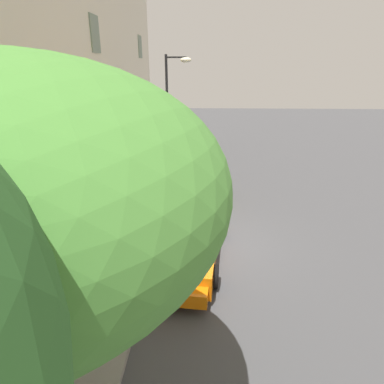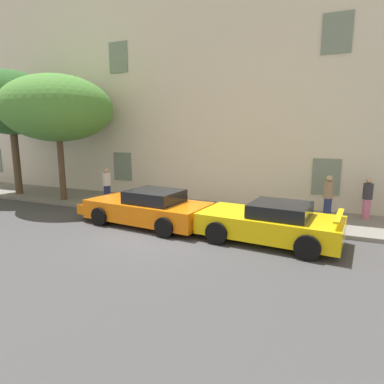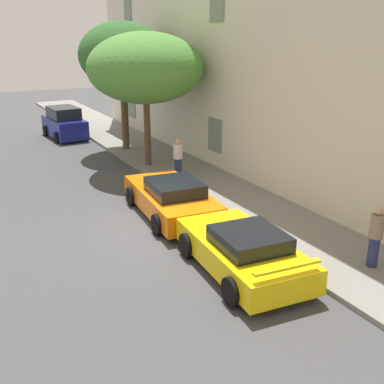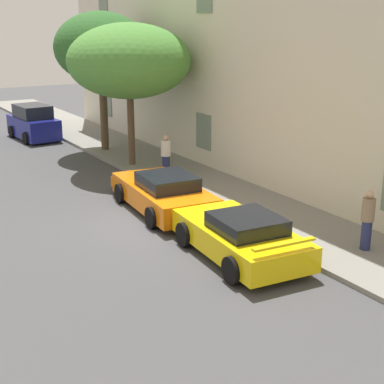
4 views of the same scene
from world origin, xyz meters
The scene contains 10 objects.
ground_plane centered at (0.00, 0.00, 0.00)m, with size 80.00×80.00×0.00m, color #444447.
sidewalk centered at (0.00, 3.53, 0.07)m, with size 60.00×3.24×0.14m, color gray.
building_facade centered at (0.00, 6.92, 6.14)m, with size 38.11×4.05×12.23m.
sportscar_red_lead centered at (-1.13, 0.90, 0.60)m, with size 5.22×2.57×1.32m.
sportscar_yellow_flank centered at (3.44, 0.75, 0.59)m, with size 4.87×2.57×1.27m.
tree_near_kerb centered at (-6.82, 2.55, 4.52)m, with size 5.13×5.13×5.94m.
tree_midblock centered at (-10.22, 2.76, 4.90)m, with size 4.32×4.32×6.42m.
pedestrian_admiring centered at (6.60, 4.47, 0.95)m, with size 0.49×0.49×1.60m.
pedestrian_strolling centered at (5.23, 3.77, 1.01)m, with size 0.42×0.42×1.69m.
pedestrian_bystander centered at (-4.42, 2.90, 0.98)m, with size 0.51×0.51×1.66m.
Camera 2 is at (5.30, -9.23, 3.41)m, focal length 30.13 mm.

